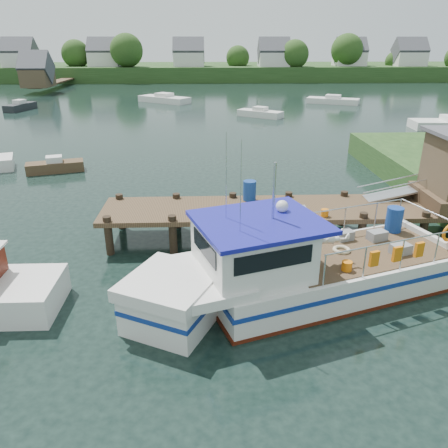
{
  "coord_description": "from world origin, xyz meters",
  "views": [
    {
      "loc": [
        -1.61,
        -16.96,
        7.84
      ],
      "look_at": [
        -1.0,
        -1.5,
        1.3
      ],
      "focal_mm": 35.0,
      "sensor_mm": 36.0,
      "label": 1
    }
  ],
  "objects_px": {
    "lobster_boat": "(292,271)",
    "moored_rowboat": "(55,166)",
    "dock": "(403,186)",
    "moored_d": "(164,99)",
    "moored_e": "(20,106)",
    "moored_b": "(260,113)",
    "moored_far": "(333,100)"
  },
  "relations": [
    {
      "from": "moored_d",
      "to": "moored_rowboat",
      "type": "bearing_deg",
      "value": -121.69
    },
    {
      "from": "moored_rowboat",
      "to": "moored_far",
      "type": "bearing_deg",
      "value": 62.84
    },
    {
      "from": "dock",
      "to": "moored_d",
      "type": "height_order",
      "value": "dock"
    },
    {
      "from": "moored_rowboat",
      "to": "moored_far",
      "type": "distance_m",
      "value": 41.21
    },
    {
      "from": "moored_far",
      "to": "moored_e",
      "type": "distance_m",
      "value": 39.46
    },
    {
      "from": "dock",
      "to": "lobster_boat",
      "type": "bearing_deg",
      "value": -138.9
    },
    {
      "from": "moored_far",
      "to": "moored_d",
      "type": "relative_size",
      "value": 0.95
    },
    {
      "from": "moored_rowboat",
      "to": "moored_d",
      "type": "bearing_deg",
      "value": 96.07
    },
    {
      "from": "moored_far",
      "to": "moored_b",
      "type": "xyz_separation_m",
      "value": [
        -10.91,
        -10.42,
        -0.01
      ]
    },
    {
      "from": "dock",
      "to": "moored_d",
      "type": "xyz_separation_m",
      "value": [
        -13.81,
        44.25,
        -1.78
      ]
    },
    {
      "from": "lobster_boat",
      "to": "moored_d",
      "type": "xyz_separation_m",
      "value": [
        -8.35,
        49.02,
        -0.54
      ]
    },
    {
      "from": "lobster_boat",
      "to": "moored_far",
      "type": "bearing_deg",
      "value": 54.42
    },
    {
      "from": "dock",
      "to": "lobster_boat",
      "type": "distance_m",
      "value": 7.35
    },
    {
      "from": "moored_e",
      "to": "lobster_boat",
      "type": "bearing_deg",
      "value": -54.36
    },
    {
      "from": "moored_rowboat",
      "to": "moored_far",
      "type": "relative_size",
      "value": 0.52
    },
    {
      "from": "moored_far",
      "to": "moored_rowboat",
      "type": "bearing_deg",
      "value": -121.21
    },
    {
      "from": "moored_rowboat",
      "to": "moored_e",
      "type": "xyz_separation_m",
      "value": [
        -12.65,
        27.13,
        0.08
      ]
    },
    {
      "from": "dock",
      "to": "moored_e",
      "type": "height_order",
      "value": "dock"
    },
    {
      "from": "moored_b",
      "to": "moored_rowboat",
      "type": "bearing_deg",
      "value": -126.79
    },
    {
      "from": "dock",
      "to": "moored_e",
      "type": "xyz_separation_m",
      "value": [
        -30.54,
        37.79,
        -1.78
      ]
    },
    {
      "from": "moored_b",
      "to": "lobster_boat",
      "type": "bearing_deg",
      "value": -95.22
    },
    {
      "from": "moored_far",
      "to": "moored_d",
      "type": "height_order",
      "value": "moored_d"
    },
    {
      "from": "moored_rowboat",
      "to": "moored_b",
      "type": "bearing_deg",
      "value": 66.38
    },
    {
      "from": "moored_d",
      "to": "moored_e",
      "type": "bearing_deg",
      "value": 176.35
    },
    {
      "from": "lobster_boat",
      "to": "moored_far",
      "type": "xyz_separation_m",
      "value": [
        14.14,
        46.92,
        -0.58
      ]
    },
    {
      "from": "lobster_boat",
      "to": "moored_rowboat",
      "type": "bearing_deg",
      "value": 110.06
    },
    {
      "from": "dock",
      "to": "moored_e",
      "type": "distance_m",
      "value": 48.62
    },
    {
      "from": "dock",
      "to": "moored_far",
      "type": "height_order",
      "value": "dock"
    },
    {
      "from": "moored_rowboat",
      "to": "moored_d",
      "type": "distance_m",
      "value": 33.84
    },
    {
      "from": "dock",
      "to": "moored_e",
      "type": "relative_size",
      "value": 3.51
    },
    {
      "from": "lobster_boat",
      "to": "moored_rowboat",
      "type": "height_order",
      "value": "lobster_boat"
    },
    {
      "from": "dock",
      "to": "moored_b",
      "type": "bearing_deg",
      "value": 94.03
    }
  ]
}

